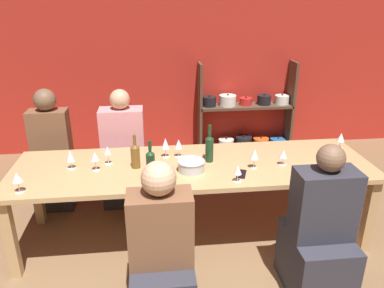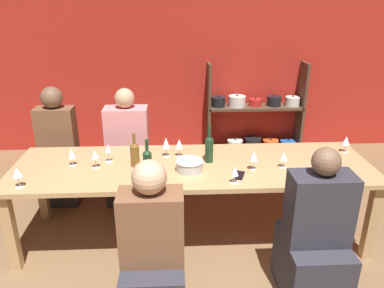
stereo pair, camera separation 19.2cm
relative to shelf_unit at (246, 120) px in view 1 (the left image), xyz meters
name	(u,v)px [view 1 (the left image)]	position (x,y,z in m)	size (l,w,h in m)	color
wall_back_red	(165,54)	(-1.11, 0.20, 0.90)	(8.80, 0.06, 2.70)	red
shelf_unit	(246,120)	(0.00, 0.00, 0.00)	(1.33, 0.30, 1.25)	#4C3828
dining_table	(193,172)	(-0.99, -2.02, 0.22)	(3.09, 0.91, 0.73)	tan
mixing_bowl	(191,165)	(-1.02, -2.14, 0.34)	(0.23, 0.23, 0.09)	#B7BABC
wine_bottle_green	(151,165)	(-1.35, -2.30, 0.42)	(0.07, 0.07, 0.35)	#19381E
wine_bottle_dark	(135,155)	(-1.48, -2.02, 0.40)	(0.08, 0.08, 0.29)	brown
wine_bottle_amber	(209,148)	(-0.84, -1.97, 0.41)	(0.07, 0.07, 0.34)	#19381E
wine_glass_red_a	(331,156)	(0.15, -2.21, 0.40)	(0.08, 0.08, 0.16)	white
wine_glass_red_b	(238,171)	(-0.68, -2.37, 0.38)	(0.07, 0.07, 0.14)	white
wine_glass_white_a	(341,138)	(0.44, -1.81, 0.39)	(0.07, 0.07, 0.15)	white
wine_glass_white_b	(283,154)	(-0.23, -2.11, 0.38)	(0.07, 0.07, 0.14)	white
wine_glass_white_c	(165,144)	(-1.22, -1.83, 0.41)	(0.07, 0.07, 0.18)	white
wine_glass_white_d	(179,145)	(-1.10, -1.84, 0.40)	(0.07, 0.07, 0.17)	white
wine_glass_empty_a	(255,154)	(-0.49, -2.15, 0.41)	(0.07, 0.07, 0.17)	white
wine_glass_white_e	(95,157)	(-1.81, -2.04, 0.40)	(0.07, 0.07, 0.16)	white
wine_glass_red_c	(107,151)	(-1.72, -1.93, 0.40)	(0.07, 0.07, 0.17)	white
wine_glass_red_d	(70,156)	(-2.02, -1.98, 0.40)	(0.07, 0.07, 0.17)	white
wine_glass_red_e	(17,178)	(-2.33, -2.36, 0.40)	(0.08, 0.08, 0.16)	white
cell_phone	(241,174)	(-0.62, -2.26, 0.29)	(0.12, 0.16, 0.01)	black
person_near_a	(162,259)	(-1.30, -2.85, -0.03)	(0.43, 0.53, 1.15)	#2D2D38
person_far_a	(124,160)	(-1.64, -1.21, -0.01)	(0.45, 0.56, 1.22)	#2D2D38
person_near_b	(318,241)	(-0.16, -2.78, -0.02)	(0.43, 0.54, 1.18)	#2D2D38
person_far_b	(54,162)	(-2.37, -1.23, 0.02)	(0.39, 0.48, 1.25)	#2D2D38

